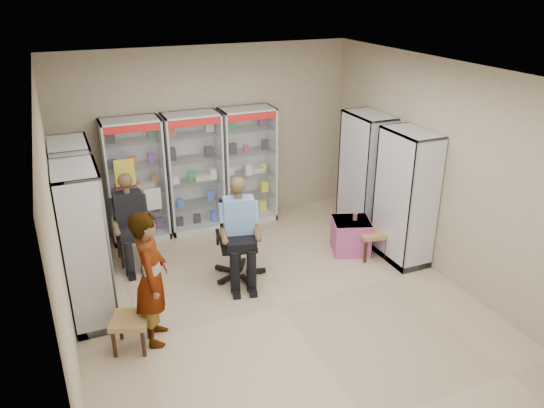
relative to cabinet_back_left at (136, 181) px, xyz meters
name	(u,v)px	position (x,y,z in m)	size (l,w,h in m)	color
floor	(279,307)	(1.30, -2.73, -1.00)	(6.00, 6.00, 0.00)	tan
room_shell	(280,164)	(1.30, -2.73, 0.97)	(5.02, 6.02, 3.01)	tan
cabinet_back_left	(136,181)	(0.00, 0.00, 0.00)	(0.90, 0.50, 2.00)	#A9ABB0
cabinet_back_mid	(194,173)	(0.95, 0.00, 0.00)	(0.90, 0.50, 2.00)	#A4A6AB
cabinet_back_right	(248,166)	(1.90, 0.00, 0.00)	(0.90, 0.50, 2.00)	#A6A9AD
cabinet_right_far	(365,174)	(3.53, -1.13, 0.00)	(0.50, 0.90, 2.00)	silver
cabinet_right_near	(405,197)	(3.53, -2.23, 0.00)	(0.50, 0.90, 2.00)	#A5A7AC
cabinet_left_far	(79,212)	(-0.93, -0.93, 0.00)	(0.50, 0.90, 2.00)	#9D9FA4
cabinet_left_near	(86,247)	(-0.93, -2.03, 0.00)	(0.50, 0.90, 2.00)	silver
wooden_chair	(131,232)	(-0.25, -0.73, -0.53)	(0.42, 0.42, 0.94)	#312113
seated_customer	(130,222)	(-0.25, -0.78, -0.33)	(0.44, 0.60, 1.34)	black
office_chair	(238,241)	(1.08, -1.78, -0.44)	(0.62, 0.62, 1.13)	black
seated_shopkeeper	(239,232)	(1.08, -1.83, -0.28)	(0.47, 0.66, 1.44)	#6EACDA
pink_trunk	(351,236)	(2.94, -1.75, -0.74)	(0.55, 0.53, 0.53)	#B7497A
tea_glass	(355,217)	(3.00, -1.74, -0.42)	(0.07, 0.07, 0.11)	#511106
woven_stool_a	(371,243)	(3.16, -2.01, -0.79)	(0.43, 0.43, 0.43)	tan
woven_stool_b	(131,333)	(-0.60, -2.83, -0.80)	(0.41, 0.41, 0.41)	#A07543
standing_man	(152,278)	(-0.30, -2.77, -0.18)	(0.60, 0.39, 1.65)	gray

